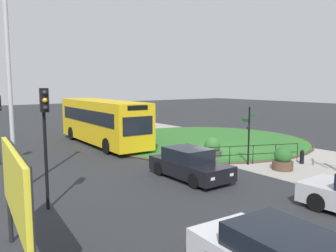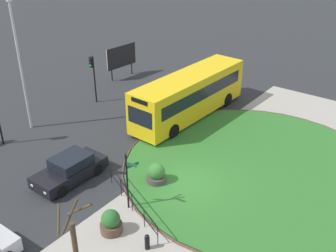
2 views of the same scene
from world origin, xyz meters
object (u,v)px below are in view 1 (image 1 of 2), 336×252
billboard_left (15,187)px  planter_kerbside (283,160)px  car_near_lane (189,164)px  signpost_directional (249,132)px  bus_yellow (102,121)px  traffic_light_near (45,122)px  lamppost_tall (9,76)px  bollard_foreground (302,157)px  planter_near_signpost (212,149)px

billboard_left → planter_kerbside: 12.99m
car_near_lane → signpost_directional: bearing=91.8°
bus_yellow → traffic_light_near: traffic_light_near is taller
traffic_light_near → billboard_left: traffic_light_near is taller
lamppost_tall → billboard_left: size_ratio=2.03×
signpost_directional → lamppost_tall: bearing=78.3°
traffic_light_near → signpost_directional: bearing=99.7°
bus_yellow → car_near_lane: bus_yellow is taller
traffic_light_near → billboard_left: size_ratio=0.98×
car_near_lane → bollard_foreground: bearing=77.7°
traffic_light_near → billboard_left: 3.87m
signpost_directional → bus_yellow: bus_yellow is taller
bollard_foreground → planter_kerbside: (-0.18, 1.97, 0.13)m
bollard_foreground → traffic_light_near: 13.38m
bollard_foreground → billboard_left: size_ratio=0.18×
billboard_left → signpost_directional: bearing=-67.6°
bollard_foreground → billboard_left: (-2.02, 14.76, 1.55)m
bollard_foreground → traffic_light_near: size_ratio=0.19×
billboard_left → traffic_light_near: bearing=-21.2°
signpost_directional → billboard_left: (-3.61, 12.26, 0.18)m
planter_kerbside → traffic_light_near: bearing=82.5°
bus_yellow → traffic_light_near: 12.77m
bus_yellow → traffic_light_near: bearing=-31.8°
signpost_directional → car_near_lane: signpost_directional is taller
signpost_directional → planter_kerbside: size_ratio=2.63×
planter_near_signpost → planter_kerbside: 4.29m
bollard_foreground → planter_near_signpost: planter_near_signpost is taller
planter_kerbside → planter_near_signpost: bearing=10.2°
billboard_left → planter_near_signpost: 13.54m
signpost_directional → lamppost_tall: size_ratio=0.36×
bus_yellow → traffic_light_near: size_ratio=2.49×
bus_yellow → bollard_foreground: bearing=28.9°
bollard_foreground → planter_kerbside: planter_kerbside is taller
signpost_directional → planter_kerbside: 2.22m
billboard_left → planter_kerbside: (1.84, -12.78, -1.42)m
bollard_foreground → lamppost_tall: (3.87, 13.54, 4.18)m
signpost_directional → traffic_light_near: bearing=91.6°
bus_yellow → planter_near_signpost: size_ratio=8.81×
lamppost_tall → car_near_lane: bearing=-109.2°
planter_near_signpost → billboard_left: bearing=116.8°
bollard_foreground → traffic_light_near: bearing=84.4°
car_near_lane → planter_kerbside: 4.96m
traffic_light_near → planter_near_signpost: (2.75, -10.33, -2.50)m
signpost_directional → planter_near_signpost: size_ratio=2.65×
planter_kerbside → signpost_directional: bearing=16.6°
traffic_light_near → planter_kerbside: size_ratio=3.51×
bollard_foreground → car_near_lane: car_near_lane is taller
signpost_directional → bollard_foreground: (-1.59, -2.50, -1.37)m
traffic_light_near → bollard_foreground: bearing=92.4°
signpost_directional → traffic_light_near: (-0.30, 10.56, 1.25)m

